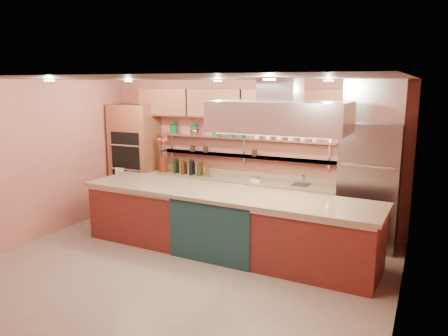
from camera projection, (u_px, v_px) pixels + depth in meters
The scene contains 21 objects.
floor at pixel (183, 269), 6.56m from camera, with size 6.00×5.00×0.02m, color gray.
ceiling at pixel (179, 78), 6.03m from camera, with size 6.00×5.00×0.02m, color black.
wall_back at pixel (247, 153), 8.51m from camera, with size 6.00×0.04×2.80m, color #B46555.
wall_front at pixel (43, 228), 4.08m from camera, with size 6.00×0.04×2.80m, color #B46555.
wall_left at pixel (32, 161), 7.56m from camera, with size 0.04×5.00×2.80m, color #B46555.
wall_right at pixel (405, 201), 5.03m from camera, with size 0.04×5.00×2.80m, color #B46555.
oven_stack at pixel (135, 159), 9.31m from camera, with size 0.95×0.64×2.30m, color brown.
refrigerator at pixel (369, 186), 7.27m from camera, with size 0.95×0.72×2.10m, color slate.
back_counter at pixel (238, 202), 8.44m from camera, with size 3.84×0.64×0.93m, color tan.
wall_shelf_lower at pixel (242, 156), 8.43m from camera, with size 3.60×0.26×0.03m, color silver.
wall_shelf_upper at pixel (242, 138), 8.36m from camera, with size 3.60×0.26×0.03m, color silver.
upper_cabinets at pixel (244, 104), 8.17m from camera, with size 4.60×0.36×0.55m, color brown.
range_hood at pixel (280, 117), 6.39m from camera, with size 2.00×1.00×0.45m, color silver.
ceiling_downlights at pixel (187, 80), 6.21m from camera, with size 4.00×2.80×0.02m, color #FFE5A5.
island at pixel (225, 222), 7.10m from camera, with size 4.88×1.06×1.02m, color maroon.
flower_vase at pixel (163, 165), 8.99m from camera, with size 0.17×0.17×0.30m, color #621F0E.
oil_bottle_cluster at pixel (192, 168), 8.70m from camera, with size 0.86×0.25×0.28m, color black.
kitchen_scale at pixel (256, 179), 8.14m from camera, with size 0.17×0.13×0.10m, color silver.
bar_faucet at pixel (304, 180), 7.85m from camera, with size 0.03×0.03×0.20m, color silver.
copper_kettle at pixel (195, 131), 8.78m from camera, with size 0.18×0.18×0.14m, color #B45029.
green_canister at pixel (230, 132), 8.45m from camera, with size 0.14×0.14×0.16m, color #0F4927.
Camera 1 is at (3.20, -5.29, 2.73)m, focal length 35.00 mm.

